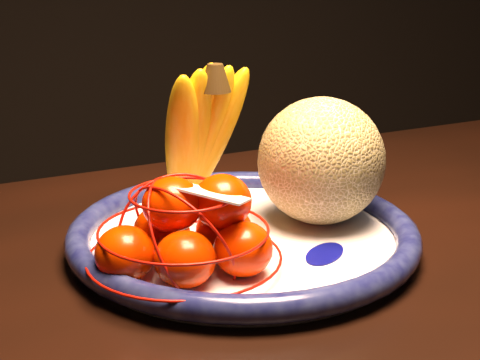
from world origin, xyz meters
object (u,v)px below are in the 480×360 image
object	(u,v)px
dining_table	(474,330)
banana_bunch	(197,134)
fruit_bowl	(243,236)
mandarin_bag	(189,234)
cantaloupe	(321,161)

from	to	relation	value
dining_table	banana_bunch	bearing A→B (deg)	138.05
fruit_bowl	banana_bunch	size ratio (longest dim) A/B	1.93
mandarin_bag	fruit_bowl	bearing A→B (deg)	39.47
dining_table	mandarin_bag	bearing A→B (deg)	164.65
banana_bunch	dining_table	bearing A→B (deg)	-53.11
fruit_bowl	cantaloupe	distance (m)	0.11
fruit_bowl	mandarin_bag	distance (m)	0.10
fruit_bowl	banana_bunch	xyz separation A→B (m)	(-0.03, 0.07, 0.09)
dining_table	banana_bunch	world-z (taller)	banana_bunch
fruit_bowl	banana_bunch	bearing A→B (deg)	111.63
mandarin_bag	banana_bunch	bearing A→B (deg)	71.20
dining_table	mandarin_bag	distance (m)	0.32
fruit_bowl	banana_bunch	distance (m)	0.12
fruit_bowl	cantaloupe	bearing A→B (deg)	9.42
fruit_bowl	mandarin_bag	world-z (taller)	mandarin_bag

